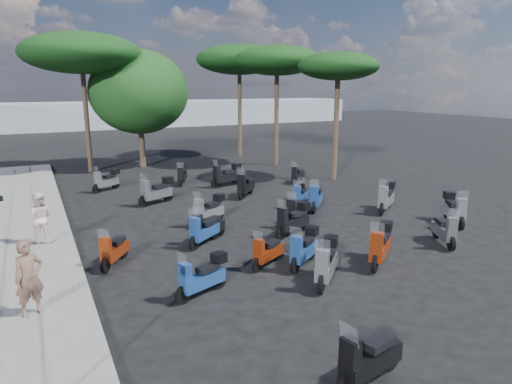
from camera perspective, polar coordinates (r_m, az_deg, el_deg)
name	(u,v)px	position (r m, az deg, el deg)	size (l,w,h in m)	color
ground	(236,238)	(15.59, -2.45, -5.81)	(120.00, 120.00, 0.00)	black
sidewalk	(23,238)	(17.24, -27.09, -5.16)	(3.00, 30.00, 0.15)	slate
woman	(29,278)	(11.21, -26.50, -9.60)	(0.63, 0.41, 1.72)	brown
pedestrian_far	(40,218)	(16.05, -25.41, -2.93)	(0.80, 0.62, 1.65)	silver
scooter_0	(368,361)	(8.57, 13.83, -19.79)	(1.72, 0.67, 1.38)	black
scooter_1	(202,277)	(11.48, -6.76, -10.56)	(1.53, 0.79, 1.27)	black
scooter_2	(114,251)	(13.83, -17.36, -7.05)	(1.01, 1.35, 1.26)	black
scooter_3	(156,192)	(20.30, -12.34, 0.04)	(1.73, 0.98, 1.47)	black
scooter_4	(106,181)	(23.52, -18.19, 1.33)	(1.44, 1.05, 1.31)	black
scooter_6	(267,253)	(13.16, 1.42, -7.58)	(1.35, 0.85, 1.19)	black
scooter_7	(207,228)	(15.26, -6.10, -4.49)	(1.51, 0.94, 1.32)	black
scooter_8	(203,231)	(14.93, -6.58, -4.91)	(1.40, 1.09, 1.33)	black
scooter_9	(209,211)	(17.10, -5.91, -2.34)	(1.56, 1.01, 1.36)	black
scooter_10	(182,175)	(24.08, -9.20, 2.05)	(0.88, 1.47, 1.26)	black
scooter_12	(304,249)	(13.24, 6.01, -7.11)	(1.45, 1.12, 1.34)	black
scooter_13	(326,264)	(12.18, 8.78, -8.86)	(1.40, 1.40, 1.44)	black
scooter_14	(293,221)	(15.80, 4.66, -3.58)	(1.67, 0.87, 1.39)	black
scooter_15	(246,186)	(21.10, -1.31, 0.74)	(1.39, 1.41, 1.49)	black
scooter_17	(445,231)	(16.07, 22.52, -4.52)	(0.91, 1.56, 1.35)	black
scooter_18	(380,246)	(13.73, 15.29, -6.56)	(1.55, 1.27, 1.46)	black
scooter_19	(296,212)	(16.97, 5.07, -2.55)	(1.41, 1.19, 1.39)	black
scooter_20	(300,197)	(19.55, 5.56, -0.57)	(1.27, 1.09, 1.26)	black
scooter_21	(226,176)	(23.36, -3.73, 2.02)	(1.79, 0.70, 1.44)	black
scooter_22	(454,210)	(18.48, 23.55, -2.11)	(1.08, 1.66, 1.45)	black
scooter_23	(386,198)	(19.44, 15.97, -0.75)	(1.59, 1.24, 1.47)	black
scooter_24	(316,198)	(19.12, 7.54, -0.76)	(1.28, 1.39, 1.42)	black
scooter_25	(301,193)	(20.31, 5.71, -0.09)	(0.93, 1.33, 1.22)	black
scooter_26	(298,175)	(24.29, 5.21, 2.12)	(1.25, 0.98, 1.19)	black
broadleaf_tree	(139,92)	(29.48, -14.42, 12.01)	(6.02, 6.02, 7.21)	#38281E
pine_0	(239,60)	(32.87, -2.09, 16.19)	(5.99, 5.99, 7.83)	#38281E
pine_1	(277,61)	(29.44, 2.65, 16.08)	(5.38, 5.38, 7.51)	#38281E
pine_2	(81,53)	(28.65, -21.03, 15.87)	(6.65, 6.65, 7.99)	#38281E
pine_3	(338,67)	(24.95, 10.25, 15.13)	(4.25, 4.25, 6.78)	#38281E
distant_hills	(83,115)	(58.89, -20.79, 8.95)	(70.00, 8.00, 3.00)	gray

